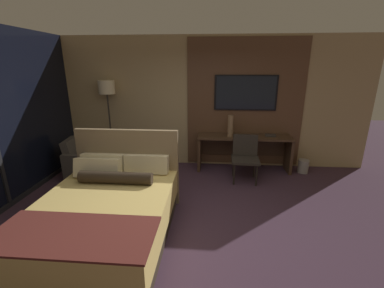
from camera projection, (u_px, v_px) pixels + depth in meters
ground_plane at (191, 231)px, 3.56m from camera, size 16.00×16.00×0.00m
wall_back_tv_panel at (207, 103)px, 5.60m from camera, size 7.20×0.09×2.80m
bed at (107, 213)px, 3.34m from camera, size 1.64×2.12×1.24m
desk at (244, 146)px, 5.53m from camera, size 1.97×0.53×0.76m
tv at (246, 93)px, 5.40m from camera, size 1.31×0.04×0.74m
desk_chair at (245, 154)px, 5.03m from camera, size 0.55×0.54×0.89m
armchair_by_window at (87, 162)px, 5.35m from camera, size 0.88×0.90×0.78m
floor_lamp at (107, 95)px, 5.47m from camera, size 0.34×0.34×1.89m
vase_tall at (230, 126)px, 5.32m from camera, size 0.11×0.11×0.45m
book at (270, 135)px, 5.43m from camera, size 0.24×0.18×0.03m
waste_bin at (303, 166)px, 5.45m from camera, size 0.22×0.22×0.28m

